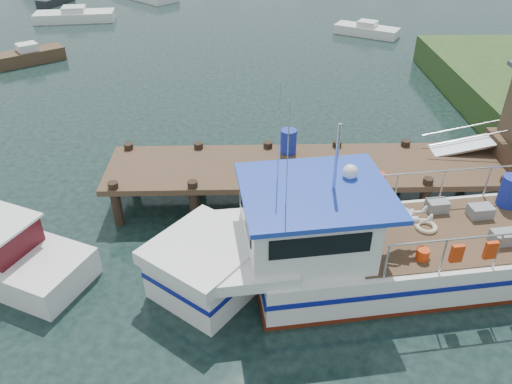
{
  "coord_description": "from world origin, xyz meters",
  "views": [
    {
      "loc": [
        -1.33,
        -14.64,
        9.89
      ],
      "look_at": [
        -1.0,
        -1.5,
        1.3
      ],
      "focal_mm": 35.0,
      "sensor_mm": 36.0,
      "label": 1
    }
  ],
  "objects_px": {
    "dock": "(480,141)",
    "lobster_boat": "(356,247)",
    "moored_e": "(56,0)",
    "moored_b": "(367,30)",
    "moored_a": "(75,16)",
    "moored_rowboat": "(29,56)"
  },
  "relations": [
    {
      "from": "dock",
      "to": "lobster_boat",
      "type": "xyz_separation_m",
      "value": [
        -4.8,
        -4.0,
        -1.19
      ]
    },
    {
      "from": "lobster_boat",
      "to": "moored_e",
      "type": "xyz_separation_m",
      "value": [
        -19.08,
        34.43,
        -0.69
      ]
    },
    {
      "from": "lobster_boat",
      "to": "moored_b",
      "type": "relative_size",
      "value": 2.7
    },
    {
      "from": "lobster_boat",
      "to": "moored_e",
      "type": "bearing_deg",
      "value": 112.21
    },
    {
      "from": "lobster_boat",
      "to": "moored_e",
      "type": "relative_size",
      "value": 3.27
    },
    {
      "from": "moored_e",
      "to": "dock",
      "type": "bearing_deg",
      "value": -39.13
    },
    {
      "from": "moored_a",
      "to": "moored_rowboat",
      "type": "bearing_deg",
      "value": -76.72
    },
    {
      "from": "dock",
      "to": "moored_e",
      "type": "xyz_separation_m",
      "value": [
        -23.88,
        30.43,
        -1.88
      ]
    },
    {
      "from": "dock",
      "to": "moored_a",
      "type": "relative_size",
      "value": 2.77
    },
    {
      "from": "lobster_boat",
      "to": "moored_a",
      "type": "relative_size",
      "value": 2.03
    },
    {
      "from": "moored_rowboat",
      "to": "moored_e",
      "type": "height_order",
      "value": "moored_rowboat"
    },
    {
      "from": "moored_a",
      "to": "moored_b",
      "type": "relative_size",
      "value": 1.33
    },
    {
      "from": "moored_b",
      "to": "dock",
      "type": "bearing_deg",
      "value": -96.48
    },
    {
      "from": "dock",
      "to": "lobster_boat",
      "type": "distance_m",
      "value": 6.37
    },
    {
      "from": "moored_rowboat",
      "to": "moored_b",
      "type": "distance_m",
      "value": 22.1
    },
    {
      "from": "moored_a",
      "to": "dock",
      "type": "bearing_deg",
      "value": -36.77
    },
    {
      "from": "dock",
      "to": "moored_rowboat",
      "type": "xyz_separation_m",
      "value": [
        -20.69,
        15.1,
        -1.81
      ]
    },
    {
      "from": "dock",
      "to": "moored_rowboat",
      "type": "height_order",
      "value": "dock"
    },
    {
      "from": "lobster_boat",
      "to": "moored_rowboat",
      "type": "xyz_separation_m",
      "value": [
        -15.88,
        19.11,
        -0.62
      ]
    },
    {
      "from": "moored_a",
      "to": "moored_b",
      "type": "height_order",
      "value": "moored_a"
    },
    {
      "from": "moored_rowboat",
      "to": "moored_b",
      "type": "xyz_separation_m",
      "value": [
        21.45,
        5.32,
        -0.07
      ]
    },
    {
      "from": "lobster_boat",
      "to": "dock",
      "type": "bearing_deg",
      "value": 33.02
    }
  ]
}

